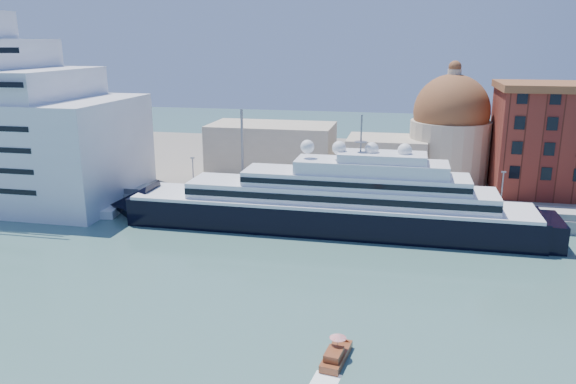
# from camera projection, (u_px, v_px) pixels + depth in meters

# --- Properties ---
(ground) EXTENTS (400.00, 400.00, 0.00)m
(ground) POSITION_uv_depth(u_px,v_px,m) (311.00, 281.00, 81.37)
(ground) COLOR #39635C
(ground) RESTS_ON ground
(quay) EXTENTS (180.00, 10.00, 2.50)m
(quay) POSITION_uv_depth(u_px,v_px,m) (340.00, 207.00, 113.12)
(quay) COLOR gray
(quay) RESTS_ON ground
(land) EXTENTS (260.00, 72.00, 2.00)m
(land) POSITION_uv_depth(u_px,v_px,m) (359.00, 165.00, 151.88)
(land) COLOR slate
(land) RESTS_ON ground
(quay_fence) EXTENTS (180.00, 0.10, 1.20)m
(quay_fence) POSITION_uv_depth(u_px,v_px,m) (337.00, 204.00, 108.39)
(quay_fence) COLOR slate
(quay_fence) RESTS_ON quay
(superyacht) EXTENTS (83.40, 11.56, 24.93)m
(superyacht) POSITION_uv_depth(u_px,v_px,m) (315.00, 206.00, 102.62)
(superyacht) COLOR black
(superyacht) RESTS_ON ground
(service_barge) EXTENTS (14.27, 6.71, 3.09)m
(service_barge) POSITION_uv_depth(u_px,v_px,m) (84.00, 211.00, 111.23)
(service_barge) COLOR white
(service_barge) RESTS_ON ground
(water_taxi) EXTENTS (2.96, 6.53, 2.99)m
(water_taxi) POSITION_uv_depth(u_px,v_px,m) (336.00, 355.00, 60.82)
(water_taxi) COLOR brown
(water_taxi) RESTS_ON ground
(church) EXTENTS (66.00, 18.00, 25.50)m
(church) POSITION_uv_depth(u_px,v_px,m) (380.00, 141.00, 131.68)
(church) COLOR beige
(church) RESTS_ON land
(lamp_posts) EXTENTS (120.80, 2.40, 18.00)m
(lamp_posts) POSITION_uv_depth(u_px,v_px,m) (277.00, 164.00, 111.82)
(lamp_posts) COLOR slate
(lamp_posts) RESTS_ON quay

